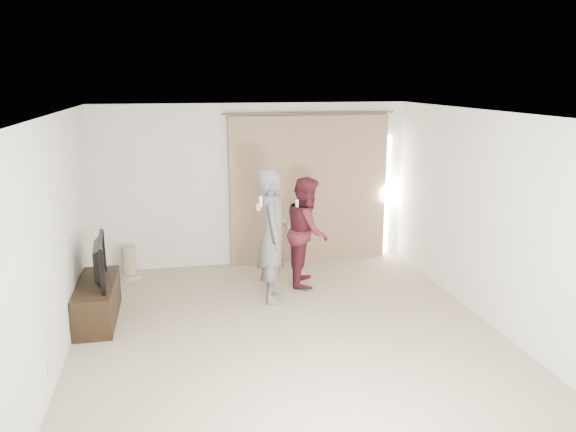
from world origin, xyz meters
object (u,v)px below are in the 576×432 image
Objects in this scene: tv_console at (98,301)px; person_man at (273,235)px; tv at (94,261)px; person_woman at (307,231)px.

person_man is (2.29, 0.25, 0.67)m from tv_console.
tv is 0.61× the size of person_woman.
person_woman is (2.89, 0.77, 0.02)m from tv.
person_man reaches higher than person_woman.
tv is (0.00, 0.00, 0.53)m from tv_console.
person_man is 0.80m from person_woman.
tv_console is 0.53m from tv.
person_woman reaches higher than tv.
person_man is at bearing -139.07° from person_woman.
person_man is 1.15× the size of person_woman.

